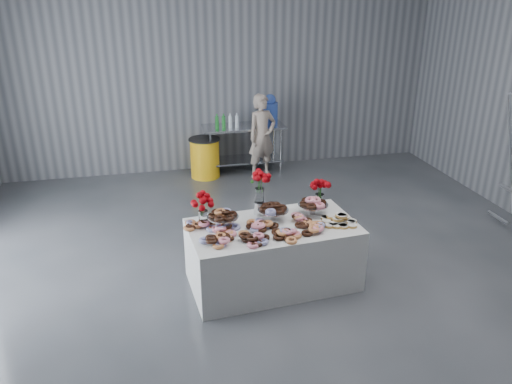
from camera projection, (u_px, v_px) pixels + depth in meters
ground at (287, 296)px, 5.69m from camera, size 9.00×9.00×0.00m
room_walls at (264, 58)px, 4.68m from camera, size 8.04×9.04×4.02m
display_table at (273, 255)px, 5.80m from camera, size 1.97×1.15×0.75m
prep_table at (244, 140)px, 9.21m from camera, size 1.50×0.60×0.90m
donut_mounds at (274, 224)px, 5.60m from camera, size 1.86×0.94×0.09m
cake_stand_left at (223, 215)px, 5.58m from camera, size 0.36×0.36×0.17m
cake_stand_mid at (273, 209)px, 5.75m from camera, size 0.36×0.36×0.17m
cake_stand_right at (313, 203)px, 5.89m from camera, size 0.36×0.36×0.17m
danish_pile at (339, 218)px, 5.71m from camera, size 0.48×0.48×0.11m
bouquet_left at (203, 201)px, 5.56m from camera, size 0.26×0.26×0.42m
bouquet_right at (320, 185)px, 6.00m from camera, size 0.26×0.26×0.42m
bouquet_center at (260, 184)px, 5.81m from camera, size 0.26×0.26×0.57m
water_jug at (270, 111)px, 9.11m from camera, size 0.28×0.28×0.55m
drink_bottles at (227, 121)px, 8.89m from camera, size 0.54×0.08×0.27m
person at (262, 137)px, 8.94m from camera, size 0.65×0.53×1.52m
trash_barrel at (205, 158)px, 9.08m from camera, size 0.57×0.57×0.73m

